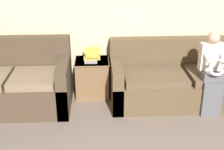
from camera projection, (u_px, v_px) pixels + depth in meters
wall_back at (122, 13)px, 4.92m from camera, size 7.02×0.06×2.55m
couch_main at (183, 80)px, 4.86m from camera, size 2.26×0.94×0.92m
couch_side at (13, 85)px, 4.64m from camera, size 1.69×0.93×1.00m
child_left_seated at (212, 71)px, 4.38m from camera, size 0.33×0.38×1.19m
side_shelf at (92, 78)px, 5.00m from camera, size 0.53×0.49×0.60m
book_stack at (92, 55)px, 4.85m from camera, size 0.25×0.33×0.19m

